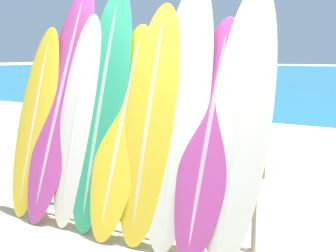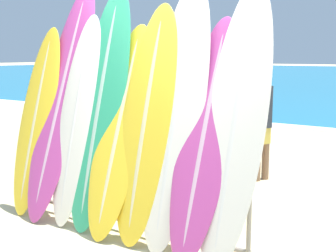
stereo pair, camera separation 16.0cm
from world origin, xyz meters
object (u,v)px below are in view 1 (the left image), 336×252
surfboard_slot_7 (209,137)px  surfboard_slot_8 (240,123)px  person_mid_beach (259,119)px  surfboard_slot_3 (101,108)px  surfboard_rack (124,183)px  surfboard_slot_4 (122,130)px  surfboard_slot_0 (36,120)px  surfboard_slot_1 (61,100)px  surfboard_slot_2 (78,119)px  surfboard_slot_6 (179,114)px  surfboard_slot_5 (149,123)px  person_near_water (110,103)px

surfboard_slot_7 → surfboard_slot_8: 0.30m
surfboard_slot_8 → person_mid_beach: 2.69m
surfboard_slot_3 → person_mid_beach: 2.65m
surfboard_rack → surfboard_slot_7: bearing=0.8°
surfboard_rack → surfboard_slot_4: (-0.02, 0.00, 0.52)m
surfboard_slot_7 → surfboard_slot_8: bearing=8.4°
surfboard_slot_8 → person_mid_beach: size_ratio=1.52×
surfboard_slot_0 → surfboard_slot_1: size_ratio=0.81×
surfboard_rack → surfboard_slot_4: 0.52m
surfboard_slot_2 → surfboard_slot_8: size_ratio=0.92×
surfboard_slot_1 → surfboard_slot_6: (1.50, -0.04, -0.05)m
surfboard_rack → surfboard_slot_8: surfboard_slot_8 is taller
surfboard_slot_2 → surfboard_slot_5: (0.89, 0.01, 0.03)m
surfboard_slot_0 → surfboard_slot_6: surfboard_slot_6 is taller
surfboard_slot_0 → person_near_water: 2.90m
surfboard_slot_6 → surfboard_slot_8: (0.59, -0.00, -0.03)m
surfboard_slot_3 → person_mid_beach: surfboard_slot_3 is taller
person_near_water → surfboard_slot_2: bearing=-18.0°
person_near_water → person_mid_beach: bearing=36.9°
surfboard_slot_0 → surfboard_slot_5: size_ratio=0.92×
person_near_water → surfboard_slot_1: bearing=-22.1°
surfboard_slot_5 → surfboard_slot_8: (0.88, 0.04, 0.07)m
surfboard_slot_5 → surfboard_slot_0: bearing=-179.4°
surfboard_slot_0 → surfboard_slot_8: surfboard_slot_8 is taller
surfboard_slot_0 → surfboard_slot_6: 1.81m
surfboard_slot_1 → surfboard_slot_4: bearing=-5.6°
surfboard_slot_5 → surfboard_slot_6: size_ratio=0.92×
surfboard_slot_0 → surfboard_slot_7: 2.13m
surfboard_slot_2 → person_mid_beach: size_ratio=1.39×
surfboard_rack → surfboard_slot_1: size_ratio=1.09×
surfboard_slot_4 → surfboard_slot_6: size_ratio=0.85×
surfboard_slot_6 → surfboard_slot_8: 0.59m
surfboard_slot_5 → person_near_water: 3.75m
surfboard_slot_4 → surfboard_slot_6: 0.64m
surfboard_slot_1 → person_mid_beach: surfboard_slot_1 is taller
surfboard_slot_2 → surfboard_rack: bearing=-0.4°
surfboard_slot_1 → surfboard_slot_4: 0.92m
surfboard_slot_4 → surfboard_slot_8: bearing=2.3°
surfboard_slot_3 → surfboard_slot_7: surfboard_slot_3 is taller
surfboard_slot_0 → surfboard_slot_5: bearing=0.6°
person_mid_beach → surfboard_slot_1: bearing=-4.3°
surfboard_slot_5 → person_mid_beach: surfboard_slot_5 is taller
surfboard_slot_7 → person_mid_beach: surfboard_slot_7 is taller
surfboard_slot_0 → person_mid_beach: (1.56, 2.59, -0.18)m
person_near_water → surfboard_slot_8: bearing=2.0°
surfboard_rack → person_mid_beach: bearing=82.3°
surfboard_slot_0 → surfboard_slot_1: bearing=16.9°
surfboard_slot_6 → surfboard_slot_7: size_ratio=1.16×
surfboard_rack → surfboard_slot_7: size_ratio=1.32×
surfboard_slot_1 → surfboard_slot_4: size_ratio=1.23×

